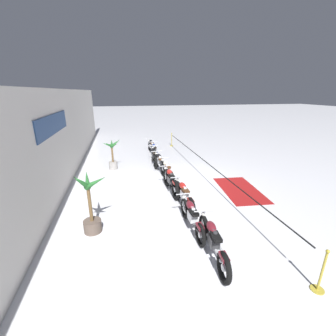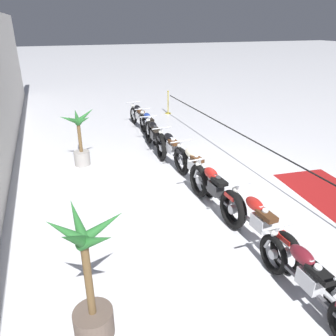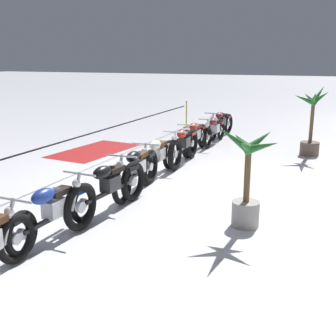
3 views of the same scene
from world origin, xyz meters
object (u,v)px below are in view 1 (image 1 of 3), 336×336
motorcycle_blue_7 (154,151)px  potted_palm_left_of_row (91,208)px  motorcycle_black_6 (154,156)px  floor_banner (240,190)px  motorcycle_red_2 (184,196)px  motorcycle_maroon_1 (192,217)px  motorcycle_black_5 (160,163)px  stanchion_far_left (216,173)px  potted_palm_right_of_row (113,156)px  motorcycle_maroon_0 (213,241)px  motorcycle_black_8 (152,146)px  motorcycle_cream_4 (167,171)px  stanchion_mid_left (172,142)px  motorcycle_red_3 (171,181)px

motorcycle_blue_7 → potted_palm_left_of_row: bearing=157.8°
motorcycle_black_6 → floor_banner: motorcycle_black_6 is taller
motorcycle_red_2 → motorcycle_black_6: (5.38, 0.25, 0.02)m
motorcycle_maroon_1 → motorcycle_black_5: (5.55, -0.00, 0.02)m
stanchion_far_left → potted_palm_right_of_row: bearing=49.6°
motorcycle_black_5 → potted_palm_right_of_row: bearing=69.6°
motorcycle_maroon_0 → motorcycle_black_8: (10.74, 0.02, -0.00)m
motorcycle_maroon_1 → motorcycle_black_8: bearing=-0.8°
motorcycle_maroon_1 → motorcycle_black_6: motorcycle_black_6 is taller
motorcycle_maroon_0 → motorcycle_blue_7: 9.41m
motorcycle_maroon_1 → motorcycle_black_6: 6.83m
motorcycle_black_5 → potted_palm_left_of_row: (-5.01, 2.98, 0.32)m
motorcycle_black_8 → potted_palm_right_of_row: potted_palm_right_of_row is taller
motorcycle_blue_7 → motorcycle_black_5: bearing=177.4°
motorcycle_cream_4 → stanchion_mid_left: (6.94, -1.86, -0.11)m
motorcycle_maroon_1 → potted_palm_right_of_row: (6.46, 2.45, 0.30)m
motorcycle_maroon_0 → motorcycle_red_2: 2.71m
potted_palm_right_of_row → motorcycle_black_6: bearing=-81.1°
motorcycle_maroon_0 → potted_palm_left_of_row: potted_palm_left_of_row is taller
motorcycle_red_3 → stanchion_far_left: size_ratio=0.16×
motorcycle_maroon_1 → stanchion_far_left: (2.70, -1.97, 0.31)m
motorcycle_maroon_0 → motorcycle_red_3: size_ratio=1.03×
motorcycle_red_2 → motorcycle_black_6: size_ratio=0.93×
potted_palm_right_of_row → stanchion_far_left: size_ratio=0.12×
potted_palm_left_of_row → motorcycle_black_6: bearing=-24.7°
potted_palm_right_of_row → motorcycle_blue_7: bearing=-56.8°
motorcycle_maroon_0 → motorcycle_maroon_1: 1.28m
motorcycle_maroon_1 → potted_palm_left_of_row: size_ratio=1.10×
motorcycle_black_5 → motorcycle_black_8: 3.92m
motorcycle_cream_4 → floor_banner: 3.46m
motorcycle_red_3 → stanchion_mid_left: (8.33, -1.99, -0.13)m
motorcycle_red_2 → motorcycle_blue_7: 6.70m
motorcycle_black_8 → motorcycle_black_6: bearing=175.2°
motorcycle_red_2 → motorcycle_red_3: motorcycle_red_3 is taller
motorcycle_black_6 → floor_banner: bearing=-145.0°
motorcycle_maroon_1 → motorcycle_black_8: size_ratio=1.05×
motorcycle_red_3 → stanchion_mid_left: bearing=-13.4°
motorcycle_red_2 → motorcycle_black_5: size_ratio=1.01×
motorcycle_maroon_1 → motorcycle_black_6: (6.83, 0.09, 0.02)m
potted_palm_left_of_row → potted_palm_right_of_row: (5.92, -0.53, -0.04)m
motorcycle_red_3 → potted_palm_right_of_row: bearing=34.0°
motorcycle_red_3 → motorcycle_black_5: 2.70m
motorcycle_red_3 → potted_palm_left_of_row: size_ratio=1.12×
motorcycle_maroon_0 → motorcycle_cream_4: motorcycle_cream_4 is taller
potted_palm_right_of_row → motorcycle_cream_4: bearing=-130.9°
motorcycle_cream_4 → floor_banner: (-1.83, -2.89, -0.47)m
potted_palm_right_of_row → floor_banner: 6.84m
motorcycle_black_6 → stanchion_mid_left: bearing=-25.4°
motorcycle_blue_7 → floor_banner: bearing=-153.3°
potted_palm_right_of_row → stanchion_mid_left: size_ratio=1.61×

